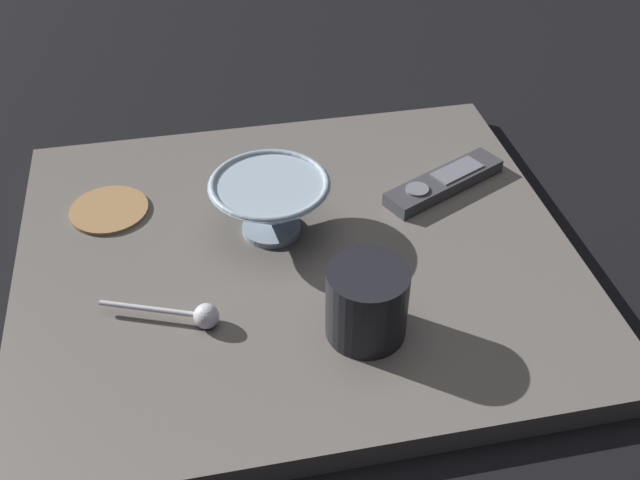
{
  "coord_description": "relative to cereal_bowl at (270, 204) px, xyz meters",
  "views": [
    {
      "loc": [
        -0.68,
        0.11,
        0.63
      ],
      "look_at": [
        -0.01,
        -0.03,
        0.05
      ],
      "focal_mm": 42.09,
      "sensor_mm": 36.0,
      "label": 1
    }
  ],
  "objects": [
    {
      "name": "ground_plane",
      "position": [
        -0.04,
        -0.02,
        -0.07
      ],
      "size": [
        6.0,
        6.0,
        0.0
      ],
      "primitive_type": "plane",
      "color": "black"
    },
    {
      "name": "table",
      "position": [
        -0.04,
        -0.02,
        -0.06
      ],
      "size": [
        0.58,
        0.67,
        0.03
      ],
      "color": "#5B5651",
      "rests_on": "ground"
    },
    {
      "name": "cereal_bowl",
      "position": [
        0.0,
        0.0,
        0.0
      ],
      "size": [
        0.15,
        0.15,
        0.08
      ],
      "color": "#8C9EAD",
      "rests_on": "table"
    },
    {
      "name": "coffee_mug",
      "position": [
        -0.19,
        -0.07,
        0.0
      ],
      "size": [
        0.09,
        0.09,
        0.09
      ],
      "color": "black",
      "rests_on": "table"
    },
    {
      "name": "teaspoon",
      "position": [
        -0.14,
        0.1,
        -0.03
      ],
      "size": [
        0.06,
        0.13,
        0.03
      ],
      "color": "silver",
      "rests_on": "table"
    },
    {
      "name": "tv_remote_near",
      "position": [
        0.04,
        -0.24,
        -0.03
      ],
      "size": [
        0.12,
        0.18,
        0.02
      ],
      "color": "#38383D",
      "rests_on": "table"
    },
    {
      "name": "drink_coaster",
      "position": [
        0.08,
        0.2,
        -0.04
      ],
      "size": [
        0.1,
        0.1,
        0.01
      ],
      "color": "olive",
      "rests_on": "table"
    }
  ]
}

